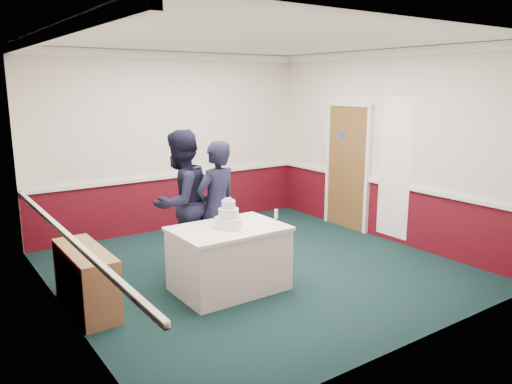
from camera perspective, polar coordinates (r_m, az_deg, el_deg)
ground at (r=6.90m, az=0.18°, el=-8.73°), size 5.00×5.00×0.00m
room_shell at (r=7.01m, az=-2.17°, el=8.12°), size 5.00×5.00×3.00m
sideboard at (r=5.90m, az=-18.81°, el=-9.44°), size 0.41×1.20×0.70m
cake_table at (r=6.11m, az=-3.10°, el=-7.54°), size 1.32×0.92×0.79m
wedding_cake at (r=5.96m, az=-3.15°, el=-3.02°), size 0.35×0.35×0.36m
cake_knife at (r=5.81m, az=-2.35°, el=-4.51°), size 0.07×0.22×0.00m
champagne_flute at (r=6.00m, az=2.32°, el=-2.62°), size 0.05×0.05×0.21m
person_man at (r=6.60m, az=-8.57°, el=-1.19°), size 1.13×1.02×1.90m
person_woman at (r=6.51m, az=-4.51°, el=-1.88°), size 0.72×0.56×1.77m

